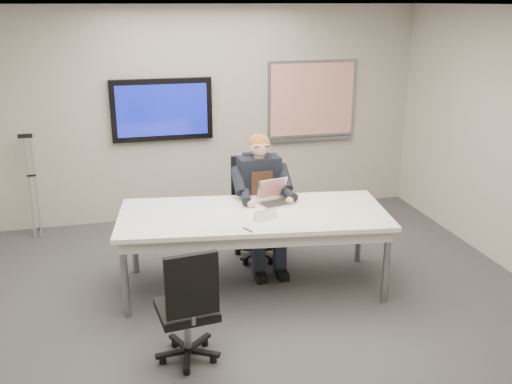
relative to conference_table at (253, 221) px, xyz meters
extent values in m
cube|color=#353437|center=(-0.18, -0.75, -0.73)|extent=(6.00, 6.00, 0.02)
cube|color=white|center=(-0.18, -0.75, 2.07)|extent=(6.00, 6.00, 0.02)
cube|color=#AAA59A|center=(-0.18, 2.25, 0.67)|extent=(6.00, 0.02, 2.80)
cube|color=white|center=(0.00, 0.00, 0.07)|extent=(2.80, 1.46, 0.04)
cube|color=silver|center=(0.00, 0.00, -0.02)|extent=(2.67, 1.34, 0.11)
cylinder|color=gray|center=(-1.30, -0.29, -0.34)|extent=(0.07, 0.07, 0.78)
cylinder|color=gray|center=(1.17, -0.63, -0.34)|extent=(0.07, 0.07, 0.78)
cylinder|color=gray|center=(-1.17, 0.63, -0.34)|extent=(0.07, 0.07, 0.78)
cylinder|color=gray|center=(1.30, 0.29, -0.34)|extent=(0.07, 0.07, 0.78)
cube|color=black|center=(-0.68, 2.20, 0.77)|extent=(1.30, 0.08, 0.80)
cube|color=#0D1598|center=(-0.68, 2.15, 0.77)|extent=(1.16, 0.01, 0.66)
cube|color=gray|center=(1.37, 2.22, 0.82)|extent=(1.25, 0.04, 1.05)
cube|color=silver|center=(1.37, 2.20, 0.82)|extent=(1.18, 0.01, 0.98)
cube|color=gray|center=(1.37, 2.19, 0.27)|extent=(1.18, 0.05, 0.04)
cylinder|color=gray|center=(0.22, 0.69, -0.42)|extent=(0.07, 0.07, 0.40)
cube|color=black|center=(0.22, 0.69, -0.22)|extent=(0.56, 0.56, 0.08)
cube|color=black|center=(0.20, 0.93, 0.15)|extent=(0.47, 0.10, 0.58)
cylinder|color=gray|center=(-0.83, -1.09, -0.45)|extent=(0.06, 0.06, 0.36)
cube|color=black|center=(-0.83, -1.09, -0.27)|extent=(0.51, 0.51, 0.07)
cube|color=black|center=(-0.80, -1.31, 0.05)|extent=(0.42, 0.10, 0.52)
cube|color=black|center=(0.22, 0.66, 0.17)|extent=(0.46, 0.27, 0.63)
cube|color=#392417|center=(0.22, 0.52, 0.20)|extent=(0.24, 0.03, 0.30)
sphere|color=tan|center=(0.22, 0.62, 0.61)|extent=(0.23, 0.23, 0.23)
ellipsoid|color=brown|center=(0.22, 0.64, 0.65)|extent=(0.24, 0.24, 0.20)
cube|color=silver|center=(0.28, 0.17, 0.10)|extent=(0.39, 0.31, 0.02)
cube|color=black|center=(0.28, 0.16, 0.11)|extent=(0.32, 0.23, 0.00)
cube|color=silver|center=(0.28, 0.33, 0.22)|extent=(0.35, 0.17, 0.22)
cube|color=red|center=(0.28, 0.32, 0.23)|extent=(0.31, 0.14, 0.19)
cylinder|color=black|center=(-0.16, -0.44, 0.10)|extent=(0.07, 0.14, 0.01)
camera|label=1|loc=(-1.27, -5.18, 2.11)|focal=40.00mm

